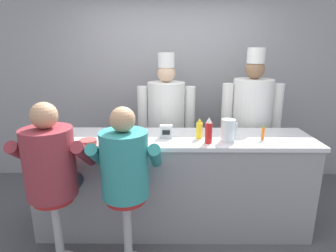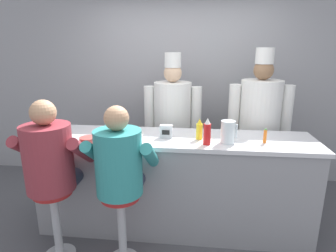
{
  "view_description": "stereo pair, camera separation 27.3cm",
  "coord_description": "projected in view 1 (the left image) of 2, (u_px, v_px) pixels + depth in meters",
  "views": [
    {
      "loc": [
        -0.03,
        -2.34,
        1.86
      ],
      "look_at": [
        -0.05,
        0.3,
        1.13
      ],
      "focal_mm": 30.0,
      "sensor_mm": 36.0,
      "label": 1
    },
    {
      "loc": [
        0.24,
        -2.32,
        1.86
      ],
      "look_at": [
        -0.05,
        0.3,
        1.13
      ],
      "focal_mm": 30.0,
      "sensor_mm": 36.0,
      "label": 2
    }
  ],
  "objects": [
    {
      "name": "diner_seated_teal",
      "position": [
        125.0,
        168.0,
        2.3
      ],
      "size": [
        0.59,
        0.58,
        1.43
      ],
      "color": "#B2B5BA",
      "rests_on": "ground_plane"
    },
    {
      "name": "diner_seated_maroon",
      "position": [
        52.0,
        166.0,
        2.3
      ],
      "size": [
        0.62,
        0.61,
        1.47
      ],
      "color": "#B2B5BA",
      "rests_on": "ground_plane"
    },
    {
      "name": "water_pitcher_clear",
      "position": [
        228.0,
        130.0,
        2.64
      ],
      "size": [
        0.15,
        0.13,
        0.21
      ],
      "color": "silver",
      "rests_on": "diner_counter"
    },
    {
      "name": "hot_sauce_bottle_orange",
      "position": [
        263.0,
        133.0,
        2.69
      ],
      "size": [
        0.03,
        0.03,
        0.13
      ],
      "color": "orange",
      "rests_on": "diner_counter"
    },
    {
      "name": "ketchup_bottle_red",
      "position": [
        209.0,
        131.0,
        2.58
      ],
      "size": [
        0.07,
        0.07,
        0.25
      ],
      "color": "red",
      "rests_on": "diner_counter"
    },
    {
      "name": "breakfast_plate",
      "position": [
        131.0,
        135.0,
        2.81
      ],
      "size": [
        0.25,
        0.25,
        0.05
      ],
      "color": "white",
      "rests_on": "diner_counter"
    },
    {
      "name": "coffee_mug_tan",
      "position": [
        106.0,
        140.0,
        2.56
      ],
      "size": [
        0.14,
        0.09,
        0.08
      ],
      "color": "beige",
      "rests_on": "diner_counter"
    },
    {
      "name": "ground_plane",
      "position": [
        173.0,
        245.0,
        2.75
      ],
      "size": [
        20.0,
        20.0,
        0.0
      ],
      "primitive_type": "plane",
      "color": "#4C4C51"
    },
    {
      "name": "cook_in_whites_far",
      "position": [
        251.0,
        119.0,
        3.41
      ],
      "size": [
        0.73,
        0.47,
        1.87
      ],
      "color": "#232328",
      "rests_on": "ground_plane"
    },
    {
      "name": "wall_back",
      "position": [
        172.0,
        86.0,
        3.99
      ],
      "size": [
        10.0,
        0.06,
        2.7
      ],
      "color": "#99999E",
      "rests_on": "ground_plane"
    },
    {
      "name": "cook_in_whites_near",
      "position": [
        166.0,
        120.0,
        3.5
      ],
      "size": [
        0.71,
        0.45,
        1.81
      ],
      "color": "#232328",
      "rests_on": "ground_plane"
    },
    {
      "name": "mustard_bottle_yellow",
      "position": [
        199.0,
        129.0,
        2.73
      ],
      "size": [
        0.06,
        0.06,
        0.2
      ],
      "color": "yellow",
      "rests_on": "diner_counter"
    },
    {
      "name": "cereal_bowl",
      "position": [
        88.0,
        142.0,
        2.56
      ],
      "size": [
        0.16,
        0.16,
        0.05
      ],
      "color": "#B24C47",
      "rests_on": "diner_counter"
    },
    {
      "name": "diner_counter",
      "position": [
        173.0,
        183.0,
        2.93
      ],
      "size": [
        2.78,
        0.66,
        1.01
      ],
      "color": "gray",
      "rests_on": "ground_plane"
    },
    {
      "name": "napkin_dispenser_chrome",
      "position": [
        166.0,
        131.0,
        2.75
      ],
      "size": [
        0.12,
        0.07,
        0.13
      ],
      "color": "silver",
      "rests_on": "diner_counter"
    }
  ]
}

